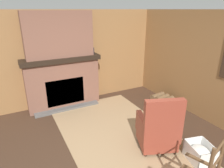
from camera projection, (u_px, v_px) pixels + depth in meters
ground_plane at (106, 166)px, 3.21m from camera, size 14.00×14.00×0.00m
wood_panel_wall_left at (59, 60)px, 4.98m from camera, size 0.06×5.82×2.36m
fireplace_hearth at (63, 83)px, 4.98m from camera, size 0.59×1.87×1.29m
chimney_breast at (59, 34)px, 4.58m from camera, size 0.33×1.56×1.05m
area_rug at (123, 139)px, 3.85m from camera, size 3.73×2.03×0.01m
armchair at (158, 130)px, 3.48m from camera, size 0.78×0.81×1.05m
firewood_stack at (162, 101)px, 5.14m from camera, size 0.53×0.47×0.29m
laundry_basket at (200, 153)px, 3.26m from camera, size 0.52×0.46×0.31m
oil_lamp_vase at (31, 55)px, 4.47m from camera, size 0.09×0.09×0.32m
storage_case at (89, 51)px, 5.08m from camera, size 0.13×0.26×0.16m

